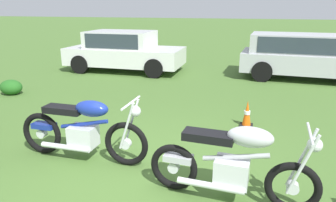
{
  "coord_description": "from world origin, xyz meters",
  "views": [
    {
      "loc": [
        1.43,
        -3.58,
        2.27
      ],
      "look_at": [
        -0.13,
        1.63,
        0.6
      ],
      "focal_mm": 33.04,
      "sensor_mm": 36.0,
      "label": 1
    }
  ],
  "objects_px": {
    "car_white": "(124,49)",
    "shrub_low": "(11,87)",
    "motorcycle_blue": "(83,130)",
    "traffic_cone": "(247,115)",
    "motorcycle_silver": "(233,164)",
    "car_silver": "(307,53)"
  },
  "relations": [
    {
      "from": "car_silver",
      "to": "shrub_low",
      "type": "relative_size",
      "value": 7.46
    },
    {
      "from": "motorcycle_blue",
      "to": "motorcycle_silver",
      "type": "height_order",
      "value": "same"
    },
    {
      "from": "shrub_low",
      "to": "traffic_cone",
      "type": "bearing_deg",
      "value": -5.27
    },
    {
      "from": "motorcycle_silver",
      "to": "car_white",
      "type": "relative_size",
      "value": 0.49
    },
    {
      "from": "car_white",
      "to": "traffic_cone",
      "type": "relative_size",
      "value": 8.01
    },
    {
      "from": "motorcycle_silver",
      "to": "traffic_cone",
      "type": "distance_m",
      "value": 2.57
    },
    {
      "from": "traffic_cone",
      "to": "shrub_low",
      "type": "bearing_deg",
      "value": 174.73
    },
    {
      "from": "motorcycle_silver",
      "to": "car_silver",
      "type": "height_order",
      "value": "car_silver"
    },
    {
      "from": "motorcycle_blue",
      "to": "traffic_cone",
      "type": "distance_m",
      "value": 3.16
    },
    {
      "from": "car_white",
      "to": "shrub_low",
      "type": "distance_m",
      "value": 4.17
    },
    {
      "from": "motorcycle_blue",
      "to": "car_silver",
      "type": "distance_m",
      "value": 8.0
    },
    {
      "from": "motorcycle_silver",
      "to": "car_silver",
      "type": "xyz_separation_m",
      "value": [
        1.65,
        7.39,
        0.35
      ]
    },
    {
      "from": "motorcycle_blue",
      "to": "traffic_cone",
      "type": "height_order",
      "value": "motorcycle_blue"
    },
    {
      "from": "motorcycle_blue",
      "to": "car_white",
      "type": "height_order",
      "value": "car_white"
    },
    {
      "from": "traffic_cone",
      "to": "shrub_low",
      "type": "xyz_separation_m",
      "value": [
        -6.17,
        0.57,
        -0.04
      ]
    },
    {
      "from": "car_white",
      "to": "shrub_low",
      "type": "relative_size",
      "value": 6.9
    },
    {
      "from": "motorcycle_blue",
      "to": "traffic_cone",
      "type": "xyz_separation_m",
      "value": [
        2.32,
        2.12,
        -0.25
      ]
    },
    {
      "from": "motorcycle_silver",
      "to": "car_silver",
      "type": "relative_size",
      "value": 0.45
    },
    {
      "from": "traffic_cone",
      "to": "car_silver",
      "type": "bearing_deg",
      "value": 71.79
    },
    {
      "from": "motorcycle_silver",
      "to": "car_silver",
      "type": "bearing_deg",
      "value": 79.94
    },
    {
      "from": "motorcycle_silver",
      "to": "car_white",
      "type": "height_order",
      "value": "car_white"
    },
    {
      "from": "traffic_cone",
      "to": "shrub_low",
      "type": "height_order",
      "value": "traffic_cone"
    }
  ]
}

